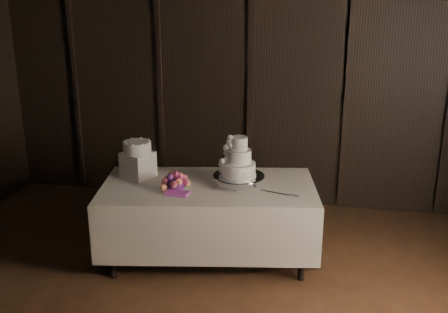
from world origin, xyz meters
The scene contains 8 objects.
room centered at (0.00, 0.00, 1.50)m, with size 6.08×7.08×3.08m.
display_table centered at (-0.16, 1.95, 0.42)m, with size 2.14×1.36×0.76m.
cake_stand centered at (0.11, 2.02, 0.81)m, with size 0.48×0.48×0.09m, color silver.
wedding_cake centered at (0.09, 2.01, 1.00)m, with size 0.35×0.31×0.37m.
bouquet centered at (-0.42, 1.78, 0.83)m, with size 0.32×0.42×0.20m, color #C34B5B, non-canonical shape.
box_pedestal centered at (-0.88, 2.04, 0.89)m, with size 0.26×0.26×0.25m, color white.
small_cake centered at (-0.88, 2.04, 1.06)m, with size 0.27×0.27×0.11m, color white.
cake_knife centered at (0.47, 1.86, 0.77)m, with size 0.37×0.02×0.01m, color silver.
Camera 1 is at (0.87, -2.50, 2.50)m, focal length 42.00 mm.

